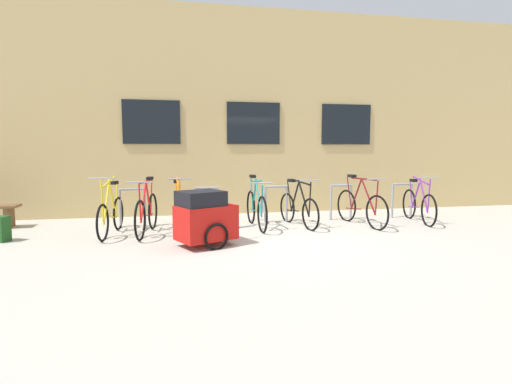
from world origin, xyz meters
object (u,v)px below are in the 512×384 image
Objects in this scene: bicycle_teal at (256,208)px; bicycle_red at (147,213)px; bicycle_purple at (418,205)px; bicycle_maroon at (361,206)px; bike_trailer at (205,217)px; bicycle_black at (298,208)px; bicycle_yellow at (111,214)px; bicycle_orange at (178,211)px; backpack at (0,229)px.

bicycle_red is (-2.13, -0.19, 0.00)m from bicycle_teal.
bicycle_purple is at bearing 1.03° from bicycle_red.
bicycle_maroon is 1.06× the size of bicycle_purple.
bicycle_teal reaches higher than bike_trailer.
bicycle_maroon is 1.09× the size of bicycle_black.
bicycle_maroon is at bearing -4.57° from bicycle_teal.
bicycle_black is 3.66m from bicycle_yellow.
bicycle_orange is 1.00× the size of bicycle_purple.
bicycle_yellow is 2.06m from bike_trailer.
bike_trailer is at bearing -160.26° from bicycle_maroon.
bicycle_orange is (1.22, 0.10, 0.01)m from bicycle_yellow.
bike_trailer is at bearing -164.84° from bicycle_purple.
bike_trailer is (1.01, -1.17, 0.08)m from bicycle_red.
backpack is (-8.13, -0.30, -0.16)m from bicycle_purple.
bicycle_orange is 3.75× the size of backpack.
bicycle_teal is 1.77m from bike_trailer.
bicycle_black is 1.12× the size of bike_trailer.
bicycle_maroon is at bearing 28.32° from backpack.
backpack is (-5.43, -0.38, -0.15)m from bicycle_black.
bicycle_purple is (1.39, 0.09, -0.02)m from bicycle_maroon.
bicycle_black is (-1.31, 0.17, -0.02)m from bicycle_maroon.
bicycle_orange is 3.02m from backpack.
bicycle_maroon reaches higher than backpack.
bicycle_orange is 1.15× the size of bike_trailer.
bicycle_teal is at bearing 179.50° from bicycle_black.
bicycle_red reaches higher than bicycle_maroon.
bicycle_purple is (5.71, 0.10, -0.02)m from bicycle_red.
bicycle_black is 3.02m from bicycle_red.
bicycle_purple reaches higher than bike_trailer.
bicycle_teal is at bearing 1.61° from bicycle_orange.
bicycle_maroon is 3.74m from bicycle_orange.
bicycle_maroon is 4.97m from bicycle_yellow.
bicycle_maroon is 4.00× the size of backpack.
backpack is at bearing -175.14° from bicycle_teal.
bike_trailer is 3.57m from backpack.
bicycle_purple is 3.76× the size of backpack.
bicycle_red is at bearing 31.11° from backpack.
bicycle_yellow reaches higher than bicycle_orange.
bicycle_teal is 2.14m from bicycle_red.
bicycle_red is at bearing -4.47° from bicycle_yellow.
bicycle_red is (-4.32, -0.02, 0.00)m from bicycle_maroon.
bicycle_yellow is at bearing -177.90° from bicycle_black.
bicycle_orange is 1.39m from bike_trailer.
bicycle_orange is (0.58, 0.15, -0.01)m from bicycle_red.
bicycle_yellow is at bearing 179.62° from bicycle_maroon.
bicycle_black is at bearing 178.25° from bicycle_purple.
bicycle_red is 0.59m from bicycle_orange.
bicycle_teal reaches higher than backpack.
bicycle_teal is 1.05× the size of bicycle_orange.
bicycle_maroon is 1.07× the size of bicycle_orange.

